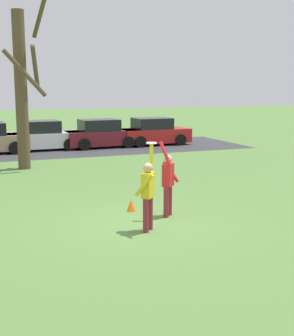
# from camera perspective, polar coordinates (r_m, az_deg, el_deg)

# --- Properties ---
(ground_plane) EXTENTS (120.00, 120.00, 0.00)m
(ground_plane) POSITION_cam_1_polar(r_m,az_deg,el_deg) (11.73, -0.68, -6.93)
(ground_plane) COLOR #567F3D
(person_catcher) EXTENTS (0.55, 0.56, 2.08)m
(person_catcher) POSITION_cam_1_polar(r_m,az_deg,el_deg) (10.97, 0.11, -2.82)
(person_catcher) COLOR maroon
(person_catcher) RESTS_ON ground_plane
(person_defender) EXTENTS (0.65, 0.66, 2.05)m
(person_defender) POSITION_cam_1_polar(r_m,az_deg,el_deg) (12.24, 2.59, -1.48)
(person_defender) COLOR maroon
(person_defender) RESTS_ON ground_plane
(frisbee_disc) EXTENTS (0.25, 0.25, 0.02)m
(frisbee_disc) POSITION_cam_1_polar(r_m,az_deg,el_deg) (10.98, 0.56, 3.08)
(frisbee_disc) COLOR white
(frisbee_disc) RESTS_ON person_catcher
(parked_car_white) EXTENTS (4.16, 2.16, 1.59)m
(parked_car_white) POSITION_cam_1_polar(r_m,az_deg,el_deg) (25.85, -12.80, 3.78)
(parked_car_white) COLOR white
(parked_car_white) RESTS_ON ground_plane
(parked_car_maroon) EXTENTS (4.16, 2.16, 1.59)m
(parked_car_maroon) POSITION_cam_1_polar(r_m,az_deg,el_deg) (26.42, -5.67, 4.11)
(parked_car_maroon) COLOR maroon
(parked_car_maroon) RESTS_ON ground_plane
(parked_car_red) EXTENTS (4.16, 2.16, 1.59)m
(parked_car_red) POSITION_cam_1_polar(r_m,az_deg,el_deg) (27.48, 0.83, 4.38)
(parked_car_red) COLOR red
(parked_car_red) RESTS_ON ground_plane
(parking_strip) EXTENTS (22.07, 6.40, 0.01)m
(parking_strip) POSITION_cam_1_polar(r_m,az_deg,el_deg) (25.69, -11.95, 2.15)
(parking_strip) COLOR #38383D
(parking_strip) RESTS_ON ground_plane
(bare_tree_tall) EXTENTS (1.87, 2.05, 7.01)m
(bare_tree_tall) POSITION_cam_1_polar(r_m,az_deg,el_deg) (19.88, -15.05, 9.60)
(bare_tree_tall) COLOR brown
(bare_tree_tall) RESTS_ON ground_plane
(field_cone_orange) EXTENTS (0.26, 0.26, 0.32)m
(field_cone_orange) POSITION_cam_1_polar(r_m,az_deg,el_deg) (12.91, -1.94, -4.60)
(field_cone_orange) COLOR orange
(field_cone_orange) RESTS_ON ground_plane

